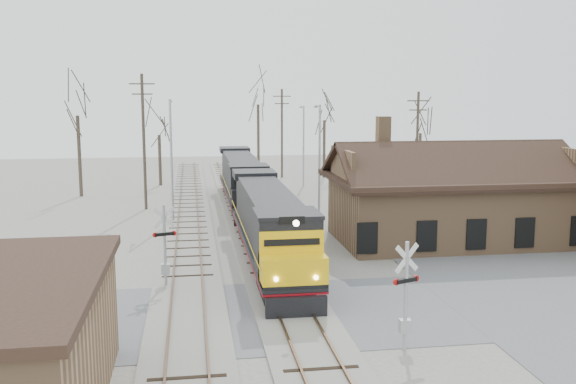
# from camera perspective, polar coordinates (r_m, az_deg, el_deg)

# --- Properties ---
(ground) EXTENTS (140.00, 140.00, 0.00)m
(ground) POSITION_cam_1_polar(r_m,az_deg,el_deg) (28.10, 0.46, -10.70)
(ground) COLOR #A49E94
(ground) RESTS_ON ground
(road) EXTENTS (60.00, 9.00, 0.03)m
(road) POSITION_cam_1_polar(r_m,az_deg,el_deg) (28.09, 0.46, -10.67)
(road) COLOR #5C5C61
(road) RESTS_ON ground
(track_main) EXTENTS (3.40, 90.00, 0.24)m
(track_main) POSITION_cam_1_polar(r_m,az_deg,el_deg) (42.40, -2.77, -3.90)
(track_main) COLOR #A49E94
(track_main) RESTS_ON ground
(track_siding) EXTENTS (3.40, 90.00, 0.24)m
(track_siding) POSITION_cam_1_polar(r_m,az_deg,el_deg) (42.19, -8.88, -4.06)
(track_siding) COLOR #A49E94
(track_siding) RESTS_ON ground
(depot) EXTENTS (15.20, 9.31, 7.90)m
(depot) POSITION_cam_1_polar(r_m,az_deg,el_deg) (42.04, 14.13, -1.01)
(depot) COLOR #98714E
(depot) RESTS_ON ground
(locomotive_lead) EXTENTS (2.81, 18.85, 4.18)m
(locomotive_lead) POSITION_cam_1_polar(r_m,az_deg,el_deg) (35.14, -1.61, -3.00)
(locomotive_lead) COLOR black
(locomotive_lead) RESTS_ON ground
(locomotive_trailing) EXTENTS (2.81, 18.85, 3.96)m
(locomotive_trailing) POSITION_cam_1_polar(r_m,az_deg,el_deg) (53.91, -4.12, 1.13)
(locomotive_trailing) COLOR black
(locomotive_trailing) RESTS_ON ground
(crossbuck_near) EXTENTS (1.12, 0.50, 4.09)m
(crossbuck_near) POSITION_cam_1_polar(r_m,az_deg,el_deg) (24.06, 10.42, -9.42)
(crossbuck_near) COLOR #A5A8AD
(crossbuck_near) RESTS_ON ground
(crossbuck_far) EXTENTS (1.14, 0.41, 4.08)m
(crossbuck_far) POSITION_cam_1_polar(r_m,az_deg,el_deg) (31.66, -10.89, -5.00)
(crossbuck_far) COLOR #A5A8AD
(crossbuck_far) RESTS_ON ground
(streetlight_a) EXTENTS (0.25, 2.04, 8.95)m
(streetlight_a) POSITION_cam_1_polar(r_m,az_deg,el_deg) (47.41, -10.33, 3.37)
(streetlight_a) COLOR #A5A8AD
(streetlight_a) RESTS_ON ground
(streetlight_b) EXTENTS (0.25, 2.04, 8.50)m
(streetlight_b) POSITION_cam_1_polar(r_m,az_deg,el_deg) (48.64, 2.78, 3.37)
(streetlight_b) COLOR #A5A8AD
(streetlight_b) RESTS_ON ground
(streetlight_c) EXTENTS (0.25, 2.04, 8.12)m
(streetlight_c) POSITION_cam_1_polar(r_m,az_deg,el_deg) (64.79, 1.37, 4.56)
(streetlight_c) COLOR #A5A8AD
(streetlight_c) RESTS_ON ground
(utility_pole_a) EXTENTS (2.00, 0.24, 10.89)m
(utility_pole_a) POSITION_cam_1_polar(r_m,az_deg,el_deg) (52.83, -12.70, 4.57)
(utility_pole_a) COLOR #382D23
(utility_pole_a) RESTS_ON ground
(utility_pole_b) EXTENTS (2.00, 0.24, 9.81)m
(utility_pole_b) POSITION_cam_1_polar(r_m,az_deg,el_deg) (71.28, -0.54, 5.39)
(utility_pole_b) COLOR #382D23
(utility_pole_b) RESTS_ON ground
(utility_pole_c) EXTENTS (2.00, 0.24, 9.49)m
(utility_pole_c) POSITION_cam_1_polar(r_m,az_deg,el_deg) (57.87, 11.40, 4.26)
(utility_pole_c) COLOR #382D23
(utility_pole_c) RESTS_ON ground
(tree_a) EXTENTS (4.91, 4.91, 12.03)m
(tree_a) POSITION_cam_1_polar(r_m,az_deg,el_deg) (61.04, -18.27, 7.61)
(tree_a) COLOR #382D23
(tree_a) RESTS_ON ground
(tree_b) EXTENTS (3.44, 3.44, 8.43)m
(tree_b) POSITION_cam_1_polar(r_m,az_deg,el_deg) (66.48, -11.41, 5.71)
(tree_b) COLOR #382D23
(tree_b) RESTS_ON ground
(tree_c) EXTENTS (5.35, 5.35, 13.10)m
(tree_c) POSITION_cam_1_polar(r_m,az_deg,el_deg) (76.57, -2.68, 8.77)
(tree_c) COLOR #382D23
(tree_c) RESTS_ON ground
(tree_d) EXTENTS (4.25, 4.25, 10.42)m
(tree_d) POSITION_cam_1_polar(r_m,az_deg,el_deg) (71.43, 3.26, 7.22)
(tree_d) COLOR #382D23
(tree_d) RESTS_ON ground
(tree_e) EXTENTS (3.53, 3.53, 8.64)m
(tree_e) POSITION_cam_1_polar(r_m,az_deg,el_deg) (67.17, 11.71, 5.86)
(tree_e) COLOR #382D23
(tree_e) RESTS_ON ground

